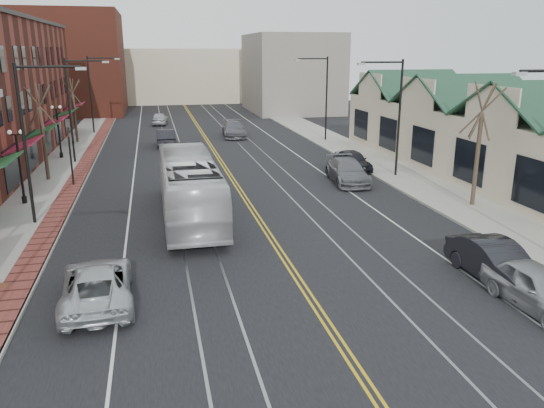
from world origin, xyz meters
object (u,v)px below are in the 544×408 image
parked_car_b (496,262)px  parked_car_d (353,160)px  transit_bus (189,186)px  parked_suv (97,284)px  parked_car_a (539,288)px  parked_car_c (347,171)px

parked_car_b → parked_car_d: 20.21m
transit_bus → parked_car_d: transit_bus is taller
transit_bus → parked_car_b: transit_bus is taller
parked_suv → transit_bus: bearing=-115.9°
transit_bus → parked_suv: transit_bus is taller
parked_suv → parked_car_b: parked_car_b is taller
parked_suv → parked_car_a: parked_car_a is taller
transit_bus → parked_car_b: (11.03, -11.00, -0.91)m
parked_suv → parked_car_a: size_ratio=1.14×
parked_car_a → parked_car_c: bearing=87.3°
transit_bus → parked_car_c: (11.05, 5.50, -0.90)m
transit_bus → parked_suv: (-3.97, -9.60, -0.97)m
parked_suv → parked_car_a: bearing=162.3°
parked_suv → parked_car_c: parked_car_c is taller
parked_car_a → parked_car_c: (0.02, 18.91, 0.02)m
parked_car_c → parked_car_d: parked_car_c is taller
parked_car_c → parked_car_b: bearing=-83.9°
parked_car_a → parked_car_b: bearing=87.3°
transit_bus → parked_car_c: 12.37m
parked_car_a → parked_car_c: size_ratio=0.83×
transit_bus → parked_car_b: 15.60m
parked_car_c → parked_car_d: 4.04m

